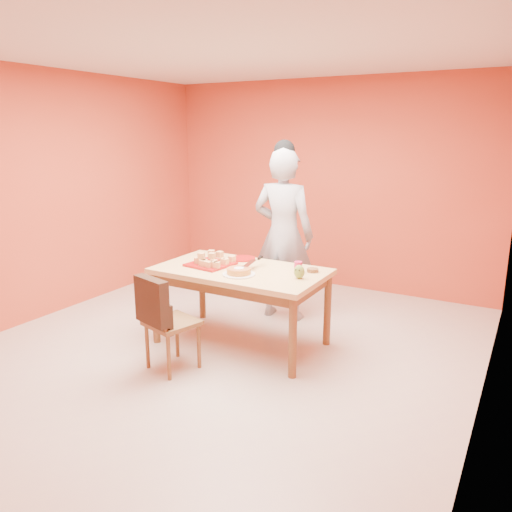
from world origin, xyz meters
The scene contains 17 objects.
floor centered at (0.00, 0.00, 0.00)m, with size 5.00×5.00×0.00m, color beige.
ceiling centered at (0.00, 0.00, 2.70)m, with size 5.00×5.00×0.00m, color silver.
wall_back centered at (0.00, 2.50, 1.35)m, with size 4.50×4.50×0.00m, color #BD462B.
wall_left centered at (-2.25, 0.00, 1.35)m, with size 5.00×5.00×0.00m, color #BD462B.
wall_right centered at (2.25, 0.00, 1.35)m, with size 5.00×5.00×0.00m, color #BD462B.
dining_table centered at (0.08, 0.20, 0.67)m, with size 1.60×0.90×0.76m.
dining_chair centered at (-0.17, -0.56, 0.45)m, with size 0.50×0.55×0.86m.
pastry_pile centered at (-0.24, 0.17, 0.84)m, with size 0.35×0.35×0.11m, color tan, non-canonical shape.
person centered at (0.10, 1.07, 0.93)m, with size 0.68×0.45×1.87m, color #969698.
pastry_platter centered at (-0.24, 0.17, 0.77)m, with size 0.38×0.38×0.02m, color maroon.
red_dinner_plate centered at (-0.09, 0.53, 0.77)m, with size 0.26×0.26×0.02m, color maroon.
white_cake_plate centered at (0.17, 0.01, 0.77)m, with size 0.30×0.30×0.01m, color white.
sponge_cake centered at (0.17, 0.01, 0.80)m, with size 0.22×0.22×0.05m, color #F1B63E.
cake_server centered at (0.18, 0.19, 0.83)m, with size 0.06×0.29×0.01m, color silver.
egg_ornament centered at (0.70, 0.18, 0.82)m, with size 0.10×0.08×0.12m, color olive.
magenta_glass centered at (0.61, 0.34, 0.81)m, with size 0.08×0.08×0.11m, color #BC1C4F.
checker_tin centered at (0.72, 0.44, 0.78)m, with size 0.11×0.11×0.03m, color #3A2510.
Camera 1 is at (2.46, -3.70, 2.03)m, focal length 35.00 mm.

